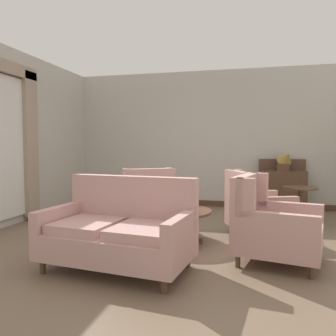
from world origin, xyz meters
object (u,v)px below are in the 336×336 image
(sideboard, at_px, (282,188))
(gramophone, at_px, (285,160))
(coffee_table, at_px, (177,215))
(armchair_foreground_right, at_px, (255,208))
(settee, at_px, (120,232))
(armchair_near_window, at_px, (146,201))
(side_table, at_px, (300,203))
(porcelain_vase, at_px, (179,200))
(armchair_near_sideboard, at_px, (271,226))

(sideboard, relative_size, gramophone, 2.25)
(coffee_table, distance_m, armchair_foreground_right, 1.17)
(coffee_table, distance_m, settee, 1.20)
(armchair_near_window, distance_m, side_table, 2.54)
(settee, xyz_separation_m, side_table, (2.17, 2.48, -0.00))
(coffee_table, xyz_separation_m, porcelain_vase, (0.02, 0.00, 0.21))
(porcelain_vase, bearing_deg, sideboard, 59.46)
(porcelain_vase, bearing_deg, side_table, 37.41)
(gramophone, bearing_deg, armchair_near_window, -142.59)
(porcelain_vase, distance_m, armchair_near_sideboard, 1.32)
(armchair_near_sideboard, xyz_separation_m, side_table, (0.56, 1.88, -0.02))
(coffee_table, relative_size, armchair_near_window, 0.83)
(coffee_table, bearing_deg, porcelain_vase, 6.87)
(coffee_table, relative_size, gramophone, 2.03)
(coffee_table, distance_m, armchair_near_sideboard, 1.33)
(armchair_foreground_right, height_order, sideboard, sideboard)
(armchair_near_sideboard, relative_size, armchair_foreground_right, 1.03)
(armchair_foreground_right, bearing_deg, coffee_table, 93.95)
(coffee_table, bearing_deg, sideboard, 59.14)
(coffee_table, xyz_separation_m, side_table, (1.78, 1.34, 0.02))
(side_table, bearing_deg, sideboard, 97.21)
(coffee_table, distance_m, gramophone, 3.16)
(side_table, xyz_separation_m, gramophone, (-0.13, 1.26, 0.65))
(gramophone, bearing_deg, armchair_near_sideboard, -97.80)
(coffee_table, xyz_separation_m, armchair_foreground_right, (1.05, 0.51, 0.05))
(coffee_table, height_order, gramophone, gramophone)
(settee, distance_m, gramophone, 4.31)
(armchair_foreground_right, relative_size, sideboard, 0.99)
(coffee_table, height_order, armchair_foreground_right, armchair_foreground_right)
(coffee_table, xyz_separation_m, armchair_near_window, (-0.71, 0.80, 0.05))
(settee, xyz_separation_m, armchair_near_sideboard, (1.61, 0.61, 0.01))
(porcelain_vase, height_order, sideboard, sideboard)
(sideboard, distance_m, gramophone, 0.58)
(side_table, relative_size, sideboard, 0.62)
(sideboard, height_order, gramophone, gramophone)
(side_table, relative_size, gramophone, 1.40)
(settee, xyz_separation_m, gramophone, (2.04, 3.74, 0.65))
(settee, height_order, armchair_near_sideboard, armchair_near_sideboard)
(armchair_near_sideboard, relative_size, side_table, 1.63)
(settee, relative_size, armchair_foreground_right, 1.59)
(gramophone, bearing_deg, porcelain_vase, -122.06)
(porcelain_vase, height_order, armchair_foreground_right, armchair_foreground_right)
(armchair_near_window, bearing_deg, coffee_table, 100.47)
(side_table, xyz_separation_m, sideboard, (-0.17, 1.34, 0.08))
(armchair_foreground_right, relative_size, gramophone, 2.22)
(armchair_foreground_right, height_order, gramophone, gramophone)
(side_table, bearing_deg, armchair_near_window, -167.67)
(armchair_near_sideboard, height_order, side_table, armchair_near_sideboard)
(porcelain_vase, relative_size, side_table, 0.45)
(coffee_table, distance_m, side_table, 2.23)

